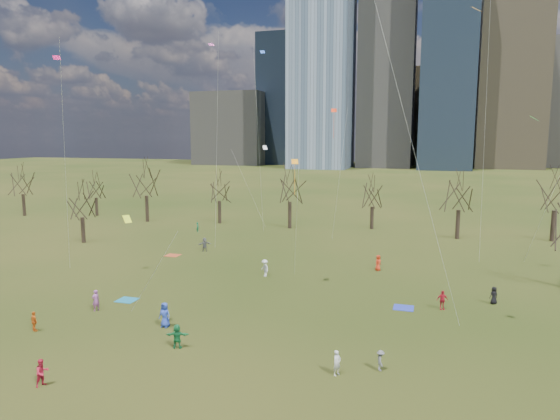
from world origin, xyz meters
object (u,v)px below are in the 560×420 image
(person_1, at_px, (337,363))
(person_4, at_px, (34,321))
(person_0, at_px, (165,315))
(person_2, at_px, (42,373))
(blanket_navy, at_px, (403,308))
(blanket_teal, at_px, (127,300))
(blanket_crimson, at_px, (173,255))

(person_1, distance_m, person_4, 21.79)
(person_0, height_order, person_2, person_0)
(blanket_navy, xyz_separation_m, person_2, (-18.46, -19.00, 0.77))
(blanket_teal, xyz_separation_m, blanket_navy, (22.56, 4.87, 0.00))
(blanket_navy, xyz_separation_m, person_1, (-3.06, -12.96, 0.73))
(person_1, bearing_deg, blanket_navy, 18.97)
(person_0, relative_size, person_2, 1.17)
(person_2, xyz_separation_m, person_4, (-6.39, 6.28, -0.05))
(blanket_navy, height_order, person_1, person_1)
(blanket_teal, bearing_deg, person_1, -22.54)
(blanket_teal, relative_size, person_2, 1.02)
(blanket_navy, distance_m, person_1, 13.34)
(person_1, relative_size, person_2, 0.96)
(person_0, bearing_deg, blanket_teal, 149.93)
(person_0, bearing_deg, person_4, -152.31)
(blanket_teal, distance_m, blanket_crimson, 16.18)
(person_1, bearing_deg, blanket_teal, 99.71)
(person_2, distance_m, person_4, 8.96)
(blanket_crimson, distance_m, person_4, 23.55)
(blanket_navy, distance_m, blanket_crimson, 28.94)
(blanket_navy, relative_size, person_0, 0.87)
(blanket_teal, xyz_separation_m, blanket_crimson, (-4.32, 15.60, 0.00))
(blanket_navy, distance_m, person_0, 18.86)
(person_2, bearing_deg, blanket_teal, 36.27)
(person_4, bearing_deg, person_0, -132.69)
(blanket_crimson, bearing_deg, blanket_navy, -21.76)
(blanket_navy, xyz_separation_m, person_4, (-24.85, -12.72, 0.71))
(blanket_teal, height_order, person_2, person_2)
(person_0, height_order, person_4, person_0)
(person_4, bearing_deg, blanket_teal, -81.13)
(blanket_teal, relative_size, person_4, 1.10)
(blanket_navy, height_order, person_0, person_0)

